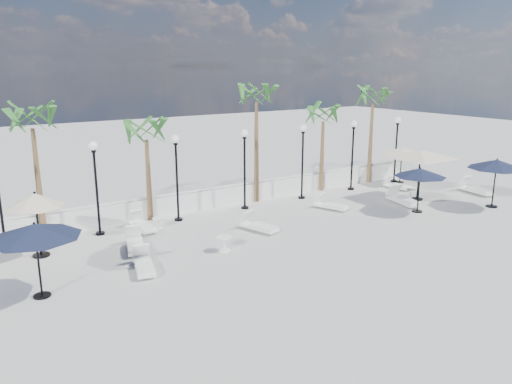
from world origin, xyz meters
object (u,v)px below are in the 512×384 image
lounger_2 (259,225)px  lounger_7 (475,189)px  lounger_0 (142,225)px  lounger_6 (398,185)px  lounger_3 (135,244)px  lounger_5 (403,199)px  parasol_cream_small (35,201)px  parasol_navy_left (35,231)px  parasol_cream_sq_a (402,148)px  parasol_cream_sq_b (421,150)px  parasol_navy_right (497,164)px  lounger_1 (144,264)px  parasol_navy_mid (420,173)px  lounger_4 (331,205)px

lounger_2 → lounger_7: 13.35m
lounger_0 → lounger_6: 14.64m
lounger_2 → lounger_3: (-5.13, 0.66, 0.01)m
lounger_5 → parasol_cream_small: bearing=-175.6°
parasol_navy_left → parasol_cream_sq_a: parasol_navy_left is taller
lounger_0 → parasol_cream_sq_b: bearing=-15.5°
lounger_0 → lounger_5: bearing=-17.9°
parasol_navy_left → parasol_cream_sq_b: 18.50m
lounger_6 → lounger_3: bearing=177.7°
lounger_7 → parasol_navy_left: size_ratio=0.78×
lounger_7 → parasol_cream_sq_a: size_ratio=0.46×
parasol_navy_right → lounger_6: bearing=101.2°
lounger_1 → parasol_cream_small: (-2.63, 3.34, 1.84)m
parasol_navy_left → parasol_navy_mid: 16.65m
lounger_2 → parasol_navy_left: bearing=172.5°
lounger_0 → parasol_navy_mid: 12.82m
lounger_4 → parasol_cream_sq_b: 5.56m
lounger_1 → parasol_navy_left: bearing=-162.3°
lounger_3 → lounger_4: 9.83m
lounger_2 → parasol_cream_small: size_ratio=0.78×
lounger_1 → lounger_4: (10.27, 2.17, -0.01)m
lounger_0 → parasol_cream_small: (-4.15, -0.83, 1.84)m
parasol_navy_right → parasol_cream_small: 20.43m
lounger_0 → lounger_1: bearing=-112.7°
lounger_0 → lounger_3: lounger_3 is taller
parasol_cream_sq_a → lounger_0: bearing=-179.7°
lounger_7 → lounger_3: bearing=-178.1°
parasol_cream_sq_a → lounger_4: bearing=-164.0°
lounger_3 → parasol_navy_mid: bearing=5.1°
lounger_0 → parasol_navy_mid: size_ratio=0.76×
lounger_0 → lounger_3: 2.38m
lounger_5 → parasol_cream_small: 16.75m
lounger_4 → parasol_cream_small: 13.08m
lounger_1 → parasol_navy_mid: (13.38, -0.42, 1.66)m
parasol_navy_mid → lounger_7: bearing=6.4°
lounger_1 → parasol_cream_sq_a: size_ratio=0.42×
lounger_5 → parasol_cream_sq_a: 5.36m
parasol_cream_sq_b → parasol_navy_mid: bearing=-140.5°
lounger_2 → parasol_cream_sq_a: size_ratio=0.42×
parasol_cream_sq_a → parasol_cream_small: bearing=-177.4°
parasol_cream_small → parasol_navy_right: bearing=-14.8°
parasol_cream_sq_b → lounger_6: bearing=66.0°
lounger_3 → parasol_cream_sq_b: parasol_cream_sq_b is taller
lounger_2 → lounger_6: (10.56, 1.81, -0.02)m
lounger_0 → lounger_2: 4.91m
lounger_1 → lounger_4: lounger_1 is taller
lounger_3 → lounger_4: (9.82, 0.13, -0.03)m
parasol_navy_left → parasol_navy_mid: (16.65, -0.24, -0.17)m
lounger_0 → parasol_cream_small: parasol_cream_small is taller
parasol_cream_sq_a → lounger_1: bearing=-166.4°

